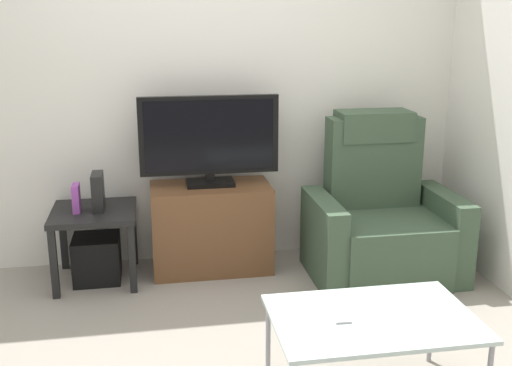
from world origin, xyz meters
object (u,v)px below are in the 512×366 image
object	(u,v)px
television	(209,139)
cell_phone	(339,315)
subwoofer_box	(97,258)
game_console	(98,191)
side_table	(94,221)
recliner_armchair	(381,220)
book_upright	(76,198)
tv_stand	(211,227)
coffee_table	(373,322)

from	to	relation	value
television	cell_phone	size ratio (longest dim) A/B	6.19
subwoofer_box	game_console	size ratio (longest dim) A/B	1.26
cell_phone	side_table	bearing A→B (deg)	128.94
recliner_armchair	book_upright	xyz separation A→B (m)	(-1.99, 0.17, 0.21)
tv_stand	cell_phone	distance (m)	1.69
side_table	game_console	distance (m)	0.20
recliner_armchair	subwoofer_box	size ratio (longest dim) A/B	3.58
television	game_console	size ratio (longest dim) A/B	3.87
recliner_armchair	side_table	xyz separation A→B (m)	(-1.89, 0.19, 0.04)
recliner_armchair	game_console	xyz separation A→B (m)	(-1.86, 0.20, 0.24)
book_upright	coffee_table	world-z (taller)	book_upright
television	tv_stand	bearing A→B (deg)	-90.00
game_console	television	bearing A→B (deg)	5.67
book_upright	coffee_table	bearing A→B (deg)	-48.06
television	book_upright	xyz separation A→B (m)	(-0.87, -0.10, -0.34)
recliner_armchair	coffee_table	world-z (taller)	recliner_armchair
tv_stand	book_upright	size ratio (longest dim) A/B	4.45
television	subwoofer_box	bearing A→B (deg)	-173.85
television	game_console	distance (m)	0.80
recliner_armchair	book_upright	bearing A→B (deg)	163.63
tv_stand	subwoofer_box	bearing A→B (deg)	-175.23
game_console	cell_phone	bearing A→B (deg)	-54.26
tv_stand	coffee_table	size ratio (longest dim) A/B	0.90
television	subwoofer_box	world-z (taller)	television
recliner_armchair	coffee_table	size ratio (longest dim) A/B	1.20
television	recliner_armchair	distance (m)	1.28
coffee_table	recliner_armchair	bearing A→B (deg)	67.79
tv_stand	book_upright	world-z (taller)	book_upright
book_upright	cell_phone	bearing A→B (deg)	-50.63
side_table	game_console	xyz separation A→B (m)	(0.03, 0.01, 0.20)
tv_stand	television	distance (m)	0.62
game_console	cell_phone	size ratio (longest dim) A/B	1.60
tv_stand	side_table	world-z (taller)	tv_stand
side_table	game_console	size ratio (longest dim) A/B	2.25
coffee_table	cell_phone	bearing A→B (deg)	169.06
tv_stand	game_console	distance (m)	0.80
subwoofer_box	book_upright	world-z (taller)	book_upright
subwoofer_box	side_table	bearing A→B (deg)	-63.43
book_upright	cell_phone	world-z (taller)	book_upright
cell_phone	tv_stand	bearing A→B (deg)	106.00
subwoofer_box	cell_phone	size ratio (longest dim) A/B	2.01
television	recliner_armchair	size ratio (longest dim) A/B	0.86
game_console	coffee_table	xyz separation A→B (m)	(1.28, -1.61, -0.21)
game_console	tv_stand	bearing A→B (deg)	4.23
television	cell_phone	distance (m)	1.77
book_upright	side_table	bearing A→B (deg)	11.31
game_console	cell_phone	distance (m)	1.96
tv_stand	coffee_table	xyz separation A→B (m)	(0.55, -1.66, 0.10)
tv_stand	coffee_table	distance (m)	1.75
recliner_armchair	coffee_table	xyz separation A→B (m)	(-0.58, -1.41, 0.03)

